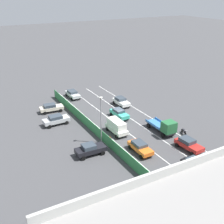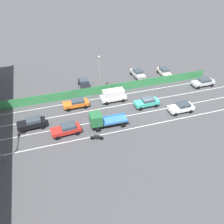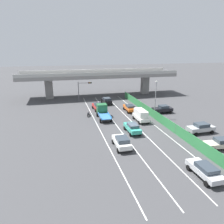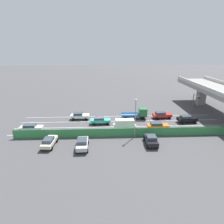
# 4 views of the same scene
# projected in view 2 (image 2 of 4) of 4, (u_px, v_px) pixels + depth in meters

# --- Properties ---
(ground_plane) EXTENTS (300.00, 300.00, 0.00)m
(ground_plane) POSITION_uv_depth(u_px,v_px,m) (147.00, 106.00, 43.77)
(ground_plane) COLOR #424244
(lane_line_left_edge) EXTENTS (0.14, 45.65, 0.01)m
(lane_line_left_edge) POSITION_uv_depth(u_px,v_px,m) (133.00, 128.00, 38.56)
(lane_line_left_edge) COLOR silver
(lane_line_left_edge) RESTS_ON ground
(lane_line_mid_left) EXTENTS (0.14, 45.65, 0.01)m
(lane_line_mid_left) POSITION_uv_depth(u_px,v_px,m) (125.00, 116.00, 41.22)
(lane_line_mid_left) COLOR silver
(lane_line_mid_left) RESTS_ON ground
(lane_line_mid_right) EXTENTS (0.14, 45.65, 0.01)m
(lane_line_mid_right) POSITION_uv_depth(u_px,v_px,m) (118.00, 106.00, 43.88)
(lane_line_mid_right) COLOR silver
(lane_line_mid_right) RESTS_ON ground
(lane_line_right_edge) EXTENTS (0.14, 45.65, 0.01)m
(lane_line_right_edge) POSITION_uv_depth(u_px,v_px,m) (113.00, 96.00, 46.55)
(lane_line_right_edge) COLOR silver
(lane_line_right_edge) RESTS_ON ground
(green_fence) EXTENTS (0.10, 41.75, 1.70)m
(green_fence) POSITION_uv_depth(u_px,v_px,m) (110.00, 88.00, 47.28)
(green_fence) COLOR #338447
(green_fence) RESTS_ON ground
(car_van_white) EXTENTS (2.07, 4.62, 2.29)m
(car_van_white) POSITION_uv_depth(u_px,v_px,m) (113.00, 95.00, 44.41)
(car_van_white) COLOR silver
(car_van_white) RESTS_ON ground
(car_sedan_red) EXTENTS (2.28, 4.51, 1.63)m
(car_sedan_red) POSITION_uv_depth(u_px,v_px,m) (66.00, 129.00, 37.01)
(car_sedan_red) COLOR red
(car_sedan_red) RESTS_ON ground
(car_hatchback_white) EXTENTS (2.09, 4.32, 1.67)m
(car_hatchback_white) POSITION_uv_depth(u_px,v_px,m) (181.00, 107.00, 41.81)
(car_hatchback_white) COLOR silver
(car_hatchback_white) RESTS_ON ground
(car_sedan_silver) EXTENTS (2.03, 4.62, 1.54)m
(car_sedan_silver) POSITION_uv_depth(u_px,v_px,m) (203.00, 82.00, 49.38)
(car_sedan_silver) COLOR #B7BABC
(car_sedan_silver) RESTS_ON ground
(car_taxi_teal) EXTENTS (1.99, 4.41, 1.60)m
(car_taxi_teal) POSITION_uv_depth(u_px,v_px,m) (147.00, 102.00, 43.18)
(car_taxi_teal) COLOR teal
(car_taxi_teal) RESTS_ON ground
(car_sedan_black) EXTENTS (2.25, 4.44, 1.67)m
(car_sedan_black) POSITION_uv_depth(u_px,v_px,m) (32.00, 123.00, 38.19)
(car_sedan_black) COLOR black
(car_sedan_black) RESTS_ON ground
(car_taxi_orange) EXTENTS (2.00, 4.45, 1.52)m
(car_taxi_orange) POSITION_uv_depth(u_px,v_px,m) (76.00, 103.00, 42.95)
(car_taxi_orange) COLOR orange
(car_taxi_orange) RESTS_ON ground
(flatbed_truck_blue) EXTENTS (2.40, 5.99, 2.57)m
(flatbed_truck_blue) POSITION_uv_depth(u_px,v_px,m) (102.00, 120.00, 38.15)
(flatbed_truck_blue) COLOR black
(flatbed_truck_blue) RESTS_ON ground
(motorcycle) EXTENTS (0.85, 1.87, 0.93)m
(motorcycle) POSITION_uv_depth(u_px,v_px,m) (97.00, 137.00, 36.13)
(motorcycle) COLOR black
(motorcycle) RESTS_ON ground
(parked_sedan_cream) EXTENTS (4.56, 2.22, 1.59)m
(parked_sedan_cream) POSITION_uv_depth(u_px,v_px,m) (164.00, 72.00, 53.17)
(parked_sedan_cream) COLOR beige
(parked_sedan_cream) RESTS_ON ground
(parked_wagon_silver) EXTENTS (4.61, 2.16, 1.70)m
(parked_wagon_silver) POSITION_uv_depth(u_px,v_px,m) (138.00, 73.00, 52.49)
(parked_wagon_silver) COLOR #B2B5B7
(parked_wagon_silver) RESTS_ON ground
(parked_sedan_dark) EXTENTS (4.41, 2.15, 1.71)m
(parked_sedan_dark) POSITION_uv_depth(u_px,v_px,m) (84.00, 83.00, 48.78)
(parked_sedan_dark) COLOR black
(parked_sedan_dark) RESTS_ON ground
(street_lamp) EXTENTS (0.60, 0.36, 7.52)m
(street_lamp) POSITION_uv_depth(u_px,v_px,m) (99.00, 71.00, 44.96)
(street_lamp) COLOR gray
(street_lamp) RESTS_ON ground
(traffic_cone) EXTENTS (0.47, 0.47, 0.64)m
(traffic_cone) POSITION_uv_depth(u_px,v_px,m) (103.00, 95.00, 46.20)
(traffic_cone) COLOR orange
(traffic_cone) RESTS_ON ground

